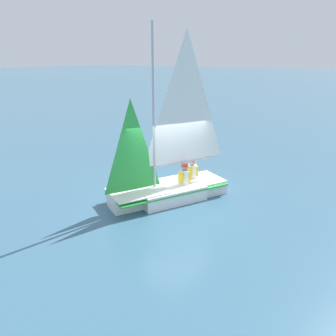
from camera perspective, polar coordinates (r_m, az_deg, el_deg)
name	(u,v)px	position (r m, az deg, el deg)	size (l,w,h in m)	color
ground_plane	(168,198)	(10.99, 0.00, -5.29)	(260.00, 260.00, 0.00)	#38607A
sailboat_main	(170,176)	(10.73, 0.31, -1.49)	(3.10, 4.11, 5.44)	white
sailor_helm	(184,179)	(10.87, 2.86, -2.00)	(0.40, 0.42, 1.16)	black
sailor_crew	(192,174)	(11.42, 4.24, -0.97)	(0.40, 0.42, 1.16)	black
buoy_marker	(130,129)	(20.75, -6.62, 6.77)	(0.53, 0.53, 1.00)	green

